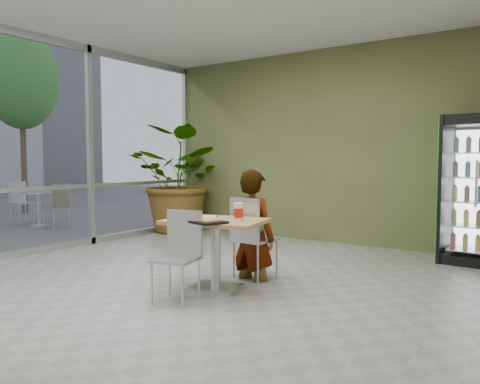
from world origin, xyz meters
The scene contains 13 objects.
ground centered at (0.00, 0.00, 0.00)m, with size 7.00×7.00×0.00m, color gray.
room_envelope centered at (0.00, 0.00, 1.60)m, with size 6.00×7.00×3.20m, color beige, non-canonical shape.
storefront_frame centered at (-3.00, 0.00, 1.60)m, with size 0.10×7.00×3.20m, color #B2B5B7, non-canonical shape.
dining_table centered at (0.34, 0.15, 0.54)m, with size 1.13×0.89×0.75m.
chair_far centered at (0.40, 0.72, 0.55)m, with size 0.46×0.46×0.95m.
chair_near centered at (0.25, -0.31, 0.51)m, with size 0.46×0.47×0.88m.
seated_woman centered at (0.41, 0.77, 0.48)m, with size 0.58×0.37×1.56m, color black.
pizza_plate centered at (0.21, 0.21, 0.77)m, with size 0.32×0.24×0.03m.
soda_cup centered at (0.60, 0.20, 0.84)m, with size 0.10×0.10×0.18m.
napkin_stack centered at (0.09, -0.05, 0.76)m, with size 0.14×0.14×0.02m, color white.
cafeteria_tray centered at (0.42, -0.12, 0.76)m, with size 0.39×0.28×0.02m, color black.
beverage_fridge centered at (2.44, 3.10, 0.98)m, with size 0.93×0.73×1.96m.
potted_plant centered at (-2.62, 2.95, 1.00)m, with size 1.79×1.55×1.99m, color #27632B.
Camera 1 is at (3.31, -3.72, 1.38)m, focal length 35.00 mm.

